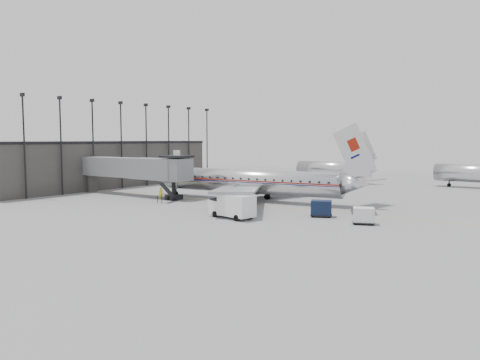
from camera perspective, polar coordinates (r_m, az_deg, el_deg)
The scene contains 12 objects.
ground at distance 59.12m, azimuth -3.80°, elevation -3.44°, with size 160.00×160.00×0.00m, color slate.
terminal at distance 89.94m, azimuth -16.93°, elevation 1.81°, with size 12.00×46.00×8.00m, color #3B3936.
apron_line at distance 62.21m, azimuth 1.81°, elevation -3.01°, with size 0.15×60.00×0.01m, color gold.
jet_bridge at distance 72.67m, azimuth -12.34°, elevation 1.34°, with size 21.00×6.20×7.10m.
floodlight_masts at distance 86.82m, azimuth -12.77°, elevation 4.68°, with size 0.90×42.25×15.25m.
distant_aircraft_near at distance 95.90m, azimuth 11.13°, elevation 1.36°, with size 16.39×3.20×10.26m.
distant_aircraft_mid at distance 92.75m, azimuth 27.04°, elevation 0.79°, with size 16.39×3.20×10.26m.
airliner at distance 65.72m, azimuth 1.57°, elevation -0.20°, with size 34.09×31.46×10.79m.
service_van at distance 51.40m, azimuth -0.99°, elevation -3.14°, with size 5.94×3.25×2.65m.
baggage_cart_navy at distance 53.13m, azimuth 9.88°, elevation -3.39°, with size 2.84×2.53×1.84m.
baggage_cart_white at distance 49.43m, azimuth 14.84°, elevation -4.20°, with size 2.63×2.33×1.71m.
ramp_worker at distance 68.65m, azimuth -9.62°, elevation -1.61°, with size 0.62×0.41×1.69m, color yellow.
Camera 1 is at (36.42, -45.75, 8.67)m, focal length 35.00 mm.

